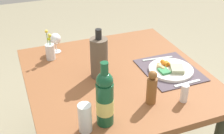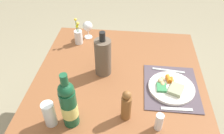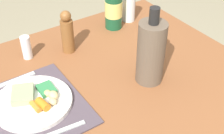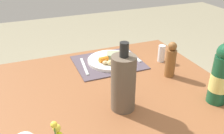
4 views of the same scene
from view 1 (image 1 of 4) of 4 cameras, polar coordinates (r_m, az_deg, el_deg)
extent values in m
cube|color=brown|center=(1.82, 0.95, -1.93)|extent=(1.11, 1.08, 0.04)
cylinder|color=#2A2D20|center=(2.54, 6.46, -1.68)|extent=(0.06, 0.06, 0.70)
cylinder|color=#2A2D20|center=(2.32, -14.11, -5.98)|extent=(0.06, 0.06, 0.70)
cube|color=#4C414B|center=(1.88, 11.11, -0.57)|extent=(0.39, 0.33, 0.01)
cylinder|color=white|center=(1.86, 11.36, -0.50)|extent=(0.28, 0.28, 0.02)
cube|color=#939C77|center=(1.84, 12.53, -0.35)|extent=(0.12, 0.11, 0.02)
cylinder|color=orange|center=(1.89, 10.95, 0.63)|extent=(0.06, 0.02, 0.02)
cylinder|color=orange|center=(1.88, 10.18, 0.77)|extent=(0.06, 0.04, 0.03)
ellipsoid|color=tan|center=(1.83, 9.83, -0.21)|extent=(0.03, 0.03, 0.02)
ellipsoid|color=#CDB87A|center=(1.84, 9.19, 0.16)|extent=(0.04, 0.03, 0.03)
ellipsoid|color=tan|center=(1.87, 9.18, 0.52)|extent=(0.03, 0.03, 0.02)
cube|color=#328149|center=(1.81, 10.07, -0.77)|extent=(0.07, 0.06, 0.01)
cube|color=silver|center=(1.76, 14.43, -3.06)|extent=(0.02, 0.17, 0.00)
cube|color=silver|center=(1.98, 8.84, 1.63)|extent=(0.04, 0.21, 0.00)
cylinder|color=brown|center=(1.73, -2.53, 1.74)|extent=(0.10, 0.10, 0.25)
cylinder|color=black|center=(1.66, -2.65, 6.38)|extent=(0.04, 0.04, 0.06)
cylinder|color=silver|center=(1.99, -11.91, 2.89)|extent=(0.06, 0.06, 0.11)
cylinder|color=#3F7233|center=(1.97, -11.78, 3.73)|extent=(0.00, 0.00, 0.17)
sphere|color=yellow|center=(1.94, -12.05, 6.02)|extent=(0.02, 0.02, 0.02)
cylinder|color=#3F7233|center=(1.97, -12.32, 4.10)|extent=(0.00, 0.00, 0.20)
sphere|color=yellow|center=(1.93, -12.65, 6.77)|extent=(0.02, 0.02, 0.02)
cylinder|color=#3F7233|center=(1.97, -11.92, 3.36)|extent=(0.00, 0.00, 0.15)
sphere|color=yellow|center=(1.94, -12.16, 5.35)|extent=(0.02, 0.02, 0.02)
cylinder|color=white|center=(2.10, -10.71, 2.99)|extent=(0.06, 0.06, 0.00)
cylinder|color=white|center=(2.09, -10.79, 3.78)|extent=(0.01, 0.01, 0.06)
sphere|color=white|center=(2.06, -10.97, 5.41)|extent=(0.08, 0.08, 0.08)
cylinder|color=brown|center=(1.54, 7.68, -4.61)|extent=(0.05, 0.05, 0.15)
sphere|color=brown|center=(1.49, 7.93, -1.58)|extent=(0.05, 0.05, 0.05)
cylinder|color=#174F2F|center=(1.38, -1.39, -7.20)|extent=(0.08, 0.08, 0.22)
sphere|color=#174F2F|center=(1.30, -1.46, -2.65)|extent=(0.08, 0.08, 0.08)
cylinder|color=#174F2F|center=(1.28, -1.48, -0.80)|extent=(0.04, 0.04, 0.09)
cylinder|color=#DDD16D|center=(1.39, -1.38, -7.57)|extent=(0.08, 0.08, 0.08)
cylinder|color=white|center=(1.60, 13.89, -4.97)|extent=(0.04, 0.04, 0.10)
cylinder|color=silver|center=(1.37, -5.27, -9.83)|extent=(0.06, 0.06, 0.15)
cylinder|color=#ADD0CC|center=(1.39, -5.21, -10.75)|extent=(0.06, 0.06, 0.08)
camera|label=2|loc=(0.73, 46.48, 24.65)|focal=35.97mm
camera|label=3|loc=(2.41, 7.12, 26.01)|focal=49.46mm
camera|label=4|loc=(1.86, -32.28, 16.94)|focal=39.44mm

